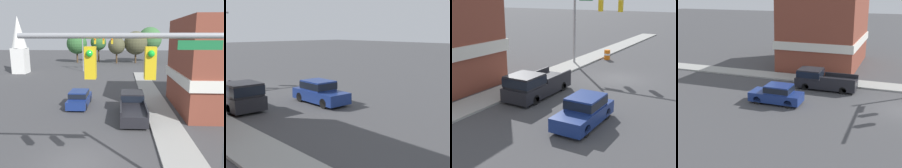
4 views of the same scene
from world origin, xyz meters
TOP-DOWN VIEW (x-y plane):
  - ground_plane at (0.00, 0.00)m, footprint 200.00×200.00m
  - car_lead at (-1.76, 9.91)m, footprint 1.79×4.30m
  - pickup_truck_parked at (3.27, 7.57)m, footprint 2.07×5.61m

SIDE VIEW (x-z plane):
  - ground_plane at x=0.00m, z-range 0.00..0.00m
  - car_lead at x=-1.76m, z-range 0.03..1.59m
  - pickup_truck_parked at x=3.27m, z-range -0.01..1.80m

